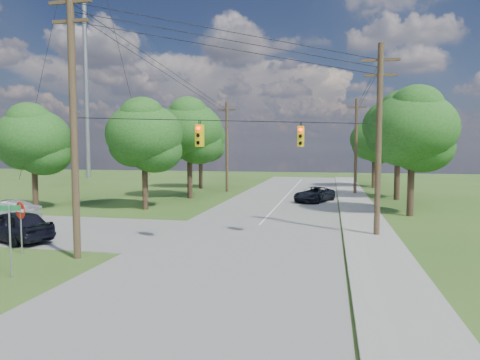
% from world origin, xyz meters
% --- Properties ---
extents(ground, '(140.00, 140.00, 0.00)m').
position_xyz_m(ground, '(0.00, 0.00, 0.00)').
color(ground, '#2F511B').
rests_on(ground, ground).
extents(main_road, '(10.00, 100.00, 0.03)m').
position_xyz_m(main_road, '(2.00, 5.00, 0.01)').
color(main_road, gray).
rests_on(main_road, ground).
extents(sidewalk_east, '(2.60, 100.00, 0.12)m').
position_xyz_m(sidewalk_east, '(8.70, 5.00, 0.06)').
color(sidewalk_east, gray).
rests_on(sidewalk_east, ground).
extents(pole_sw, '(2.00, 0.32, 12.00)m').
position_xyz_m(pole_sw, '(-4.60, 0.40, 6.23)').
color(pole_sw, '#4C3D27').
rests_on(pole_sw, ground).
extents(pole_ne, '(2.00, 0.32, 10.50)m').
position_xyz_m(pole_ne, '(8.90, 8.00, 5.47)').
color(pole_ne, '#4C3D27').
rests_on(pole_ne, ground).
extents(pole_north_e, '(2.00, 0.32, 10.00)m').
position_xyz_m(pole_north_e, '(8.90, 30.00, 5.13)').
color(pole_north_e, '#4C3D27').
rests_on(pole_north_e, ground).
extents(pole_north_w, '(2.00, 0.32, 10.00)m').
position_xyz_m(pole_north_w, '(-5.00, 30.00, 5.13)').
color(pole_north_w, '#4C3D27').
rests_on(pole_north_w, ground).
extents(power_lines, '(13.93, 29.62, 4.93)m').
position_xyz_m(power_lines, '(1.50, 11.54, 9.15)').
color(power_lines, black).
rests_on(power_lines, ground).
extents(traffic_signals, '(4.91, 3.27, 1.05)m').
position_xyz_m(traffic_signals, '(2.55, 4.43, 5.50)').
color(traffic_signals, yellow).
rests_on(traffic_signals, ground).
extents(radio_mast, '(0.70, 0.70, 45.00)m').
position_xyz_m(radio_mast, '(-32.00, 46.00, 22.50)').
color(radio_mast, gray).
rests_on(radio_mast, ground).
extents(tree_w_near, '(6.00, 6.00, 8.40)m').
position_xyz_m(tree_w_near, '(-8.00, 15.00, 5.92)').
color(tree_w_near, '#473123').
rests_on(tree_w_near, ground).
extents(tree_w_mid, '(6.40, 6.40, 9.22)m').
position_xyz_m(tree_w_mid, '(-7.00, 23.00, 6.58)').
color(tree_w_mid, '#473123').
rests_on(tree_w_mid, ground).
extents(tree_w_far, '(6.00, 6.00, 8.73)m').
position_xyz_m(tree_w_far, '(-9.00, 33.00, 6.25)').
color(tree_w_far, '#473123').
rests_on(tree_w_far, ground).
extents(tree_e_near, '(6.20, 6.20, 8.81)m').
position_xyz_m(tree_e_near, '(12.00, 16.00, 6.25)').
color(tree_e_near, '#473123').
rests_on(tree_e_near, ground).
extents(tree_e_mid, '(6.60, 6.60, 9.64)m').
position_xyz_m(tree_e_mid, '(12.50, 26.00, 6.91)').
color(tree_e_mid, '#473123').
rests_on(tree_e_mid, ground).
extents(tree_e_far, '(5.80, 5.80, 8.32)m').
position_xyz_m(tree_e_far, '(11.50, 38.00, 5.92)').
color(tree_e_far, '#473123').
rests_on(tree_e_far, ground).
extents(tree_cross_n, '(5.60, 5.60, 7.91)m').
position_xyz_m(tree_cross_n, '(-16.00, 12.50, 5.59)').
color(tree_cross_n, '#473123').
rests_on(tree_cross_n, ground).
extents(car_cross_dark, '(5.16, 3.35, 1.63)m').
position_xyz_m(car_cross_dark, '(-9.76, 2.70, 0.85)').
color(car_cross_dark, black).
rests_on(car_cross_dark, cross_road).
extents(car_main_north, '(4.02, 5.34, 1.35)m').
position_xyz_m(car_main_north, '(4.94, 22.60, 0.70)').
color(car_main_north, black).
rests_on(car_main_north, main_road).
extents(do_not_enter_sign, '(0.75, 0.36, 2.44)m').
position_xyz_m(do_not_enter_sign, '(-7.51, 0.50, 1.77)').
color(do_not_enter_sign, gray).
rests_on(do_not_enter_sign, ground).
extents(street_name_sign, '(0.79, 0.32, 2.77)m').
position_xyz_m(street_name_sign, '(-5.34, -2.74, 1.75)').
color(street_name_sign, gray).
rests_on(street_name_sign, ground).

